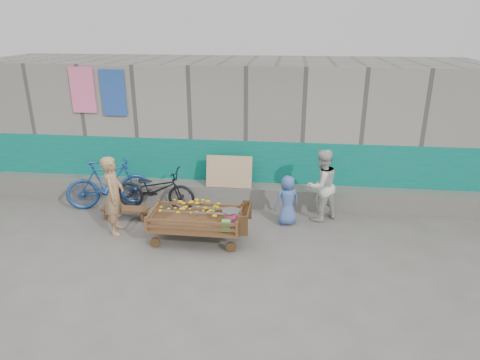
# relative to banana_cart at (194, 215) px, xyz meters

# --- Properties ---
(ground) EXTENTS (80.00, 80.00, 0.00)m
(ground) POSITION_rel_banana_cart_xyz_m (0.10, -0.50, -0.53)
(ground) COLOR #595651
(ground) RESTS_ON ground
(building_wall) EXTENTS (12.00, 3.50, 3.00)m
(building_wall) POSITION_rel_banana_cart_xyz_m (0.10, 3.55, 0.93)
(building_wall) COLOR gray
(building_wall) RESTS_ON ground
(banana_cart) EXTENTS (1.84, 0.84, 0.78)m
(banana_cart) POSITION_rel_banana_cart_xyz_m (0.00, 0.00, 0.00)
(banana_cart) COLOR #573618
(banana_cart) RESTS_ON ground
(bench) EXTENTS (0.97, 0.29, 0.24)m
(bench) POSITION_rel_banana_cart_xyz_m (-1.64, 0.78, -0.35)
(bench) COLOR #573618
(bench) RESTS_ON ground
(vendor_man) EXTENTS (0.46, 0.62, 1.54)m
(vendor_man) POSITION_rel_banana_cart_xyz_m (-1.59, 0.19, 0.24)
(vendor_man) COLOR #AA7F56
(vendor_man) RESTS_ON ground
(woman) EXTENTS (0.93, 0.89, 1.50)m
(woman) POSITION_rel_banana_cart_xyz_m (2.36, 1.26, 0.22)
(woman) COLOR silver
(woman) RESTS_ON ground
(child) EXTENTS (0.59, 0.51, 1.03)m
(child) POSITION_rel_banana_cart_xyz_m (1.69, 0.96, -0.02)
(child) COLOR #4565AA
(child) RESTS_ON ground
(bicycle_dark) EXTENTS (1.76, 0.66, 0.92)m
(bicycle_dark) POSITION_rel_banana_cart_xyz_m (-1.16, 1.35, -0.07)
(bicycle_dark) COLOR black
(bicycle_dark) RESTS_ON ground
(bicycle_blue) EXTENTS (1.86, 1.20, 1.09)m
(bicycle_blue) POSITION_rel_banana_cart_xyz_m (-2.21, 1.35, 0.01)
(bicycle_blue) COLOR #214A8E
(bicycle_blue) RESTS_ON ground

